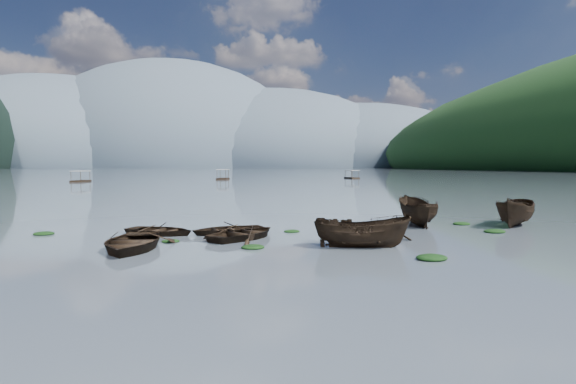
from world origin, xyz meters
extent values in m
plane|color=#525D67|center=(0.00, 0.00, 0.00)|extent=(2400.00, 2400.00, 0.00)
ellipsoid|color=#475666|center=(-260.00, 900.00, 0.00)|extent=(520.00, 520.00, 280.00)
ellipsoid|color=#475666|center=(-60.00, 900.00, 0.00)|extent=(520.00, 520.00, 340.00)
ellipsoid|color=#475666|center=(140.00, 900.00, 0.00)|extent=(520.00, 520.00, 260.00)
ellipsoid|color=#475666|center=(320.00, 900.00, 0.00)|extent=(520.00, 520.00, 220.00)
imported|color=black|center=(-8.56, 4.18, 0.00)|extent=(3.96, 5.21, 1.01)
imported|color=black|center=(-3.37, 6.25, 0.00)|extent=(5.26, 5.16, 0.89)
imported|color=black|center=(1.65, 2.69, 0.00)|extent=(4.65, 2.70, 1.69)
imported|color=black|center=(3.11, 5.59, 0.00)|extent=(3.60, 4.91, 0.99)
imported|color=black|center=(13.50, 7.82, 0.00)|extent=(5.00, 4.72, 1.93)
imported|color=black|center=(-7.73, 8.38, 0.00)|extent=(4.74, 4.32, 0.80)
imported|color=black|center=(-4.12, 7.98, 0.00)|extent=(4.54, 3.73, 0.82)
imported|color=black|center=(7.75, 9.52, 0.00)|extent=(2.82, 5.25, 1.92)
ellipsoid|color=black|center=(-3.25, 3.38, 0.00)|extent=(1.05, 0.86, 0.23)
ellipsoid|color=black|center=(-7.00, 5.82, 0.00)|extent=(0.86, 0.69, 0.19)
ellipsoid|color=black|center=(3.41, -0.37, 0.00)|extent=(1.26, 1.01, 0.27)
ellipsoid|color=black|center=(1.99, 9.62, 0.00)|extent=(0.86, 0.72, 0.19)
ellipsoid|color=black|center=(10.47, 5.62, 0.00)|extent=(1.22, 0.97, 0.25)
ellipsoid|color=black|center=(-13.87, 9.50, 0.00)|extent=(1.07, 0.86, 0.23)
ellipsoid|color=black|center=(-0.56, 7.95, 0.00)|extent=(0.89, 0.74, 0.19)
ellipsoid|color=black|center=(10.54, 8.97, 0.00)|extent=(1.11, 0.89, 0.24)
camera|label=1|loc=(-5.46, -16.50, 3.70)|focal=28.00mm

